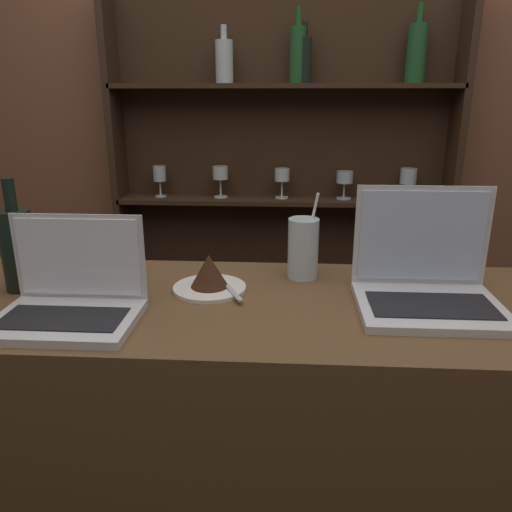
# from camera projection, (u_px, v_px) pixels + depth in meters

# --- Properties ---
(bar_counter) EXTENTS (1.76, 0.55, 1.07)m
(bar_counter) POSITION_uv_depth(u_px,v_px,m) (281.00, 489.00, 1.31)
(bar_counter) COLOR brown
(bar_counter) RESTS_ON ground_plane
(back_wall) EXTENTS (7.00, 0.06, 2.70)m
(back_wall) POSITION_uv_depth(u_px,v_px,m) (288.00, 133.00, 2.26)
(back_wall) COLOR brown
(back_wall) RESTS_ON ground_plane
(back_shelf) EXTENTS (1.49, 0.18, 1.94)m
(back_shelf) POSITION_uv_depth(u_px,v_px,m) (283.00, 208.00, 2.29)
(back_shelf) COLOR #332114
(back_shelf) RESTS_ON ground_plane
(laptop_near) EXTENTS (0.29, 0.21, 0.21)m
(laptop_near) POSITION_uv_depth(u_px,v_px,m) (70.00, 297.00, 1.05)
(laptop_near) COLOR silver
(laptop_near) RESTS_ON bar_counter
(laptop_far) EXTENTS (0.31, 0.25, 0.26)m
(laptop_far) POSITION_uv_depth(u_px,v_px,m) (426.00, 280.00, 1.12)
(laptop_far) COLOR silver
(laptop_far) RESTS_ON bar_counter
(cake_plate) EXTENTS (0.18, 0.18, 0.09)m
(cake_plate) POSITION_uv_depth(u_px,v_px,m) (209.00, 277.00, 1.20)
(cake_plate) COLOR silver
(cake_plate) RESTS_ON bar_counter
(water_glass) EXTENTS (0.08, 0.08, 0.22)m
(water_glass) POSITION_uv_depth(u_px,v_px,m) (303.00, 248.00, 1.27)
(water_glass) COLOR silver
(water_glass) RESTS_ON bar_counter
(wine_bottle_dark) EXTENTS (0.08, 0.08, 0.27)m
(wine_bottle_dark) POSITION_uv_depth(u_px,v_px,m) (17.00, 248.00, 1.19)
(wine_bottle_dark) COLOR black
(wine_bottle_dark) RESTS_ON bar_counter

